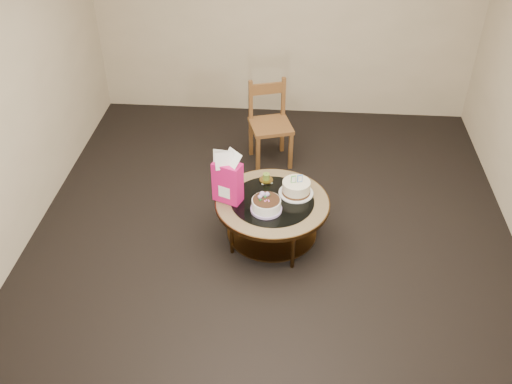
# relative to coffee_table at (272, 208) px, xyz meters

# --- Properties ---
(ground) EXTENTS (5.00, 5.00, 0.00)m
(ground) POSITION_rel_coffee_table_xyz_m (-0.00, 0.00, -0.38)
(ground) COLOR black
(ground) RESTS_ON ground
(room_walls) EXTENTS (4.52, 5.02, 2.61)m
(room_walls) POSITION_rel_coffee_table_xyz_m (-0.00, 0.00, 1.16)
(room_walls) COLOR #BFAD90
(room_walls) RESTS_ON ground
(coffee_table) EXTENTS (1.02, 1.02, 0.46)m
(coffee_table) POSITION_rel_coffee_table_xyz_m (0.00, 0.00, 0.00)
(coffee_table) COLOR #503317
(coffee_table) RESTS_ON ground
(decorated_cake) EXTENTS (0.27, 0.27, 0.16)m
(decorated_cake) POSITION_rel_coffee_table_xyz_m (-0.05, -0.14, 0.13)
(decorated_cake) COLOR #A78BC5
(decorated_cake) RESTS_ON coffee_table
(cream_cake) EXTENTS (0.31, 0.31, 0.20)m
(cream_cake) POSITION_rel_coffee_table_xyz_m (0.20, 0.12, 0.14)
(cream_cake) COLOR white
(cream_cake) RESTS_ON coffee_table
(gift_bag) EXTENTS (0.28, 0.24, 0.49)m
(gift_bag) POSITION_rel_coffee_table_xyz_m (-0.39, -0.01, 0.32)
(gift_bag) COLOR #D7146A
(gift_bag) RESTS_ON coffee_table
(pillar_candle) EXTENTS (0.13, 0.13, 0.09)m
(pillar_candle) POSITION_rel_coffee_table_xyz_m (-0.07, 0.29, 0.11)
(pillar_candle) COLOR #D3C257
(pillar_candle) RESTS_ON coffee_table
(dining_chair) EXTENTS (0.52, 0.52, 0.91)m
(dining_chair) POSITION_rel_coffee_table_xyz_m (-0.10, 1.35, 0.08)
(dining_chair) COLOR brown
(dining_chair) RESTS_ON ground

